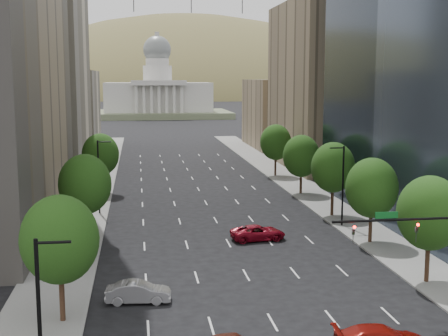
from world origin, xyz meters
name	(u,v)px	position (x,y,z in m)	size (l,w,h in m)	color
sidewalk_left	(79,224)	(-15.50, 60.00, 0.07)	(6.00, 200.00, 0.15)	slate
sidewalk_right	(344,215)	(15.50, 60.00, 0.07)	(6.00, 200.00, 0.15)	slate
midrise_cream_left	(43,71)	(-25.00, 103.00, 17.50)	(14.00, 30.00, 35.00)	beige
filler_left	(66,110)	(-25.00, 136.00, 9.00)	(14.00, 26.00, 18.00)	beige
parking_tan_right	(323,85)	(25.00, 100.00, 15.00)	(14.00, 30.00, 30.00)	#8C7759
filler_right	(280,113)	(25.00, 133.00, 8.00)	(14.00, 26.00, 16.00)	#8C7759
tree_right_1	(430,213)	(14.00, 36.00, 5.75)	(5.20, 5.20, 8.75)	#382316
tree_right_2	(372,188)	(14.00, 48.00, 5.60)	(5.20, 5.20, 8.61)	#382316
tree_right_3	(333,167)	(14.00, 60.00, 5.89)	(5.20, 5.20, 8.89)	#382316
tree_right_4	(301,156)	(14.00, 74.00, 5.46)	(5.20, 5.20, 8.46)	#382316
tree_right_5	(276,142)	(14.00, 90.00, 5.75)	(5.20, 5.20, 8.75)	#382316
tree_left_0	(60,240)	(-14.00, 32.00, 5.75)	(5.20, 5.20, 8.75)	#382316
tree_left_1	(85,184)	(-14.00, 52.00, 5.96)	(5.20, 5.20, 8.97)	#382316
tree_left_2	(100,155)	(-14.00, 78.00, 5.68)	(5.20, 5.20, 8.68)	#382316
streetlight_rn	(342,184)	(13.44, 55.00, 4.84)	(1.70, 0.20, 9.00)	black
streetlight_ls	(41,325)	(-13.44, 20.00, 4.84)	(1.70, 0.20, 9.00)	black
streetlight_ln	(99,175)	(-13.44, 65.00, 4.84)	(1.70, 0.20, 9.00)	black
traffic_signal	(423,242)	(10.53, 30.00, 5.17)	(9.12, 0.40, 7.38)	black
capitol	(158,97)	(0.00, 249.71, 8.58)	(60.00, 40.00, 35.20)	#596647
foothills	(181,132)	(34.67, 599.39, -37.78)	(720.00, 413.00, 263.00)	olive
car_silver	(138,292)	(-8.95, 34.98, 0.79)	(1.66, 4.77, 1.57)	#949499
car_red_far	(258,233)	(3.16, 50.72, 0.77)	(2.56, 5.56, 1.55)	maroon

